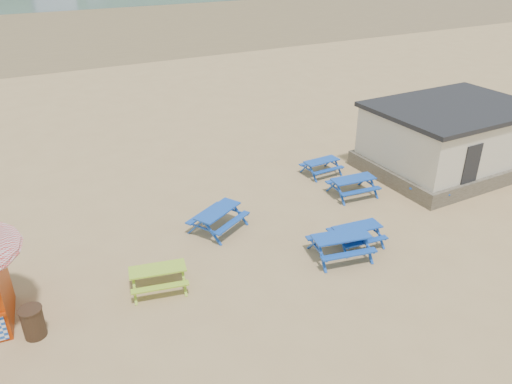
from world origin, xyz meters
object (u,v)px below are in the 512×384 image
picnic_table_yellow (158,278)px  litter_bin (33,322)px  picnic_table_blue_b (321,167)px  amenity_block (450,138)px  picnic_table_blue_a (218,220)px

picnic_table_yellow → litter_bin: bearing=-160.8°
picnic_table_blue_b → picnic_table_yellow: picnic_table_yellow is taller
picnic_table_yellow → amenity_block: 15.17m
picnic_table_blue_b → litter_bin: bearing=-160.6°
picnic_table_blue_b → amenity_block: amenity_block is taller
amenity_block → picnic_table_blue_a: bearing=179.1°
litter_bin → amenity_block: size_ratio=0.13×
picnic_table_yellow → litter_bin: (-3.72, -0.40, 0.11)m
picnic_table_blue_a → picnic_table_blue_b: size_ratio=1.47×
picnic_table_blue_a → litter_bin: (-6.86, -2.73, 0.06)m
picnic_table_blue_a → amenity_block: 11.88m
picnic_table_blue_a → amenity_block: (11.83, -0.19, 1.16)m
amenity_block → picnic_table_yellow: bearing=-171.9°
picnic_table_yellow → litter_bin: 3.74m
picnic_table_blue_b → picnic_table_yellow: bearing=-155.6°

